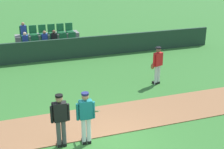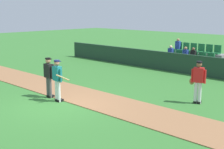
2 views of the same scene
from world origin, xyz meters
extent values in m
plane|color=#33702D|center=(0.00, 0.00, 0.00)|extent=(80.00, 80.00, 0.00)
cube|color=#936642|center=(0.00, 1.68, 0.01)|extent=(28.00, 2.19, 0.03)
cube|color=#1E3828|center=(0.00, 9.29, 0.59)|extent=(20.00, 0.16, 1.18)
cube|color=slate|center=(0.00, 10.74, 0.15)|extent=(3.90, 2.10, 0.30)
cube|color=slate|center=(0.00, 10.32, 0.50)|extent=(3.80, 0.85, 0.40)
cube|color=#1E6B38|center=(-1.38, 10.22, 0.75)|extent=(0.44, 0.40, 0.08)
cube|color=#1E6B38|center=(-1.38, 10.44, 1.00)|extent=(0.44, 0.08, 0.50)
cube|color=#263F99|center=(-1.38, 10.27, 1.05)|extent=(0.32, 0.22, 0.52)
sphere|color=beige|center=(-1.38, 10.27, 1.40)|extent=(0.20, 0.20, 0.20)
cube|color=#1E6B38|center=(-0.83, 10.22, 0.75)|extent=(0.44, 0.40, 0.08)
cube|color=#1E6B38|center=(-0.83, 10.44, 1.00)|extent=(0.44, 0.08, 0.50)
cube|color=#1E6B38|center=(-0.28, 10.22, 0.75)|extent=(0.44, 0.40, 0.08)
cube|color=#1E6B38|center=(-0.28, 10.44, 1.00)|extent=(0.44, 0.08, 0.50)
cube|color=#263F99|center=(-0.28, 10.27, 1.05)|extent=(0.32, 0.22, 0.52)
sphere|color=#9E7051|center=(-0.28, 10.27, 1.40)|extent=(0.20, 0.20, 0.20)
cube|color=#1E6B38|center=(0.28, 10.22, 0.75)|extent=(0.44, 0.40, 0.08)
cube|color=#1E6B38|center=(0.28, 10.44, 1.00)|extent=(0.44, 0.08, 0.50)
cube|color=black|center=(0.28, 10.27, 1.05)|extent=(0.32, 0.22, 0.52)
sphere|color=brown|center=(0.28, 10.27, 1.40)|extent=(0.20, 0.20, 0.20)
cube|color=#1E6B38|center=(0.82, 10.22, 0.75)|extent=(0.44, 0.40, 0.08)
cube|color=#1E6B38|center=(0.82, 10.44, 1.00)|extent=(0.44, 0.08, 0.50)
cube|color=#1E6B38|center=(1.38, 10.22, 0.75)|extent=(0.44, 0.40, 0.08)
cube|color=#1E6B38|center=(1.38, 10.44, 1.00)|extent=(0.44, 0.08, 0.50)
cube|color=slate|center=(0.00, 11.17, 0.90)|extent=(3.80, 0.85, 0.40)
cube|color=#1E6B38|center=(-1.38, 11.07, 1.15)|extent=(0.44, 0.40, 0.08)
cube|color=#1E6B38|center=(-1.38, 11.29, 1.40)|extent=(0.44, 0.08, 0.50)
cube|color=#263F99|center=(-1.38, 11.12, 1.45)|extent=(0.32, 0.22, 0.52)
sphere|color=#9E7051|center=(-1.38, 11.12, 1.80)|extent=(0.20, 0.20, 0.20)
cube|color=#1E6B38|center=(-0.83, 11.07, 1.15)|extent=(0.44, 0.40, 0.08)
cube|color=#1E6B38|center=(-0.83, 11.29, 1.40)|extent=(0.44, 0.08, 0.50)
cube|color=#1E6B38|center=(-0.28, 11.07, 1.15)|extent=(0.44, 0.40, 0.08)
cube|color=#1E6B38|center=(-0.28, 11.29, 1.40)|extent=(0.44, 0.08, 0.50)
cube|color=#1E6B38|center=(0.28, 11.07, 1.15)|extent=(0.44, 0.40, 0.08)
cube|color=#1E6B38|center=(0.28, 11.29, 1.40)|extent=(0.44, 0.08, 0.50)
cube|color=#1E6B38|center=(0.82, 11.07, 1.15)|extent=(0.44, 0.40, 0.08)
cube|color=#1E6B38|center=(0.82, 11.29, 1.40)|extent=(0.44, 0.08, 0.50)
cube|color=#1E6B38|center=(1.38, 11.07, 1.15)|extent=(0.44, 0.40, 0.08)
cube|color=#1E6B38|center=(1.38, 11.29, 1.40)|extent=(0.44, 0.08, 0.50)
cylinder|color=white|center=(-0.47, 0.42, 0.45)|extent=(0.14, 0.14, 0.90)
cylinder|color=white|center=(-0.31, 0.41, 0.45)|extent=(0.14, 0.14, 0.90)
cube|color=black|center=(-0.47, 0.48, 0.05)|extent=(0.13, 0.27, 0.10)
cube|color=black|center=(-0.31, 0.47, 0.05)|extent=(0.13, 0.27, 0.10)
cube|color=#197075|center=(-0.39, 0.41, 1.20)|extent=(0.41, 0.24, 0.60)
cylinder|color=#197075|center=(-0.64, 0.42, 1.15)|extent=(0.09, 0.09, 0.55)
cylinder|color=#197075|center=(-0.14, 0.40, 1.15)|extent=(0.09, 0.09, 0.55)
sphere|color=#9E7051|center=(-0.39, 0.41, 1.63)|extent=(0.22, 0.22, 0.22)
cylinder|color=#191E4C|center=(-0.39, 0.41, 1.73)|extent=(0.23, 0.23, 0.06)
cube|color=#191E4C|center=(-0.38, 0.51, 1.70)|extent=(0.19, 0.13, 0.02)
cylinder|color=tan|center=(-0.13, 0.50, 1.05)|extent=(0.26, 0.79, 0.41)
cylinder|color=#4C4C4C|center=(-1.24, 0.52, 0.45)|extent=(0.14, 0.14, 0.90)
cylinder|color=#4C4C4C|center=(-1.08, 0.51, 0.45)|extent=(0.14, 0.14, 0.90)
cube|color=black|center=(-1.24, 0.58, 0.05)|extent=(0.12, 0.26, 0.10)
cube|color=black|center=(-1.08, 0.57, 0.05)|extent=(0.12, 0.26, 0.10)
cube|color=black|center=(-1.16, 0.51, 1.20)|extent=(0.40, 0.22, 0.60)
cylinder|color=black|center=(-1.41, 0.52, 1.15)|extent=(0.09, 0.09, 0.55)
cylinder|color=black|center=(-0.91, 0.51, 1.15)|extent=(0.09, 0.09, 0.55)
sphere|color=#9E7051|center=(-1.16, 0.51, 1.63)|extent=(0.22, 0.22, 0.22)
cylinder|color=black|center=(-1.16, 0.51, 1.73)|extent=(0.23, 0.23, 0.06)
cube|color=black|center=(-1.16, 0.61, 1.70)|extent=(0.18, 0.12, 0.02)
cube|color=black|center=(-1.16, 0.64, 1.20)|extent=(0.44, 0.08, 0.56)
cylinder|color=silver|center=(3.88, 4.15, 0.45)|extent=(0.14, 0.14, 0.90)
cylinder|color=silver|center=(4.04, 4.20, 0.45)|extent=(0.14, 0.14, 0.90)
cube|color=black|center=(3.87, 4.21, 0.05)|extent=(0.19, 0.28, 0.10)
cube|color=black|center=(4.02, 4.26, 0.05)|extent=(0.19, 0.28, 0.10)
cube|color=red|center=(3.96, 4.18, 1.20)|extent=(0.45, 0.33, 0.60)
cylinder|color=red|center=(3.72, 4.10, 1.15)|extent=(0.09, 0.09, 0.55)
cylinder|color=red|center=(4.20, 4.25, 1.15)|extent=(0.09, 0.09, 0.55)
sphere|color=brown|center=(3.96, 4.18, 1.63)|extent=(0.22, 0.22, 0.22)
cylinder|color=black|center=(3.96, 4.18, 1.73)|extent=(0.23, 0.23, 0.06)
cube|color=black|center=(3.93, 4.27, 1.70)|extent=(0.21, 0.17, 0.02)
ellipsoid|color=brown|center=(3.69, 4.15, 0.90)|extent=(0.23, 0.17, 0.28)
camera|label=1|loc=(-2.47, -8.10, 5.65)|focal=51.25mm
camera|label=2|loc=(9.95, -7.10, 3.75)|focal=50.08mm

